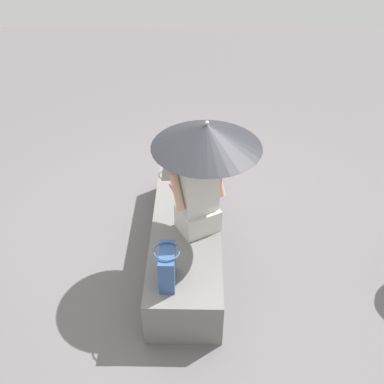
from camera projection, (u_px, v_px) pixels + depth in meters
The scene contains 7 objects.
ground_plane at pixel (187, 250), 4.55m from camera, with size 14.00×14.00×0.00m, color #605B5E.
stone_bench at pixel (187, 234), 4.41m from camera, with size 2.16×0.63×0.45m, color slate.
person_seated at pixel (198, 194), 3.92m from camera, with size 0.41×0.51×0.90m.
parasol at pixel (207, 136), 3.59m from camera, with size 0.90×0.90×1.09m.
handbag_black at pixel (182, 159), 4.83m from camera, with size 0.22×0.17×0.26m.
tote_bag_canvas at pixel (167, 266), 3.54m from camera, with size 0.28×0.21×0.34m.
magazine at pixel (183, 189), 4.61m from camera, with size 0.28×0.20×0.01m, color #D83866.
Camera 1 is at (-3.26, -0.11, 3.22)m, focal length 42.47 mm.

